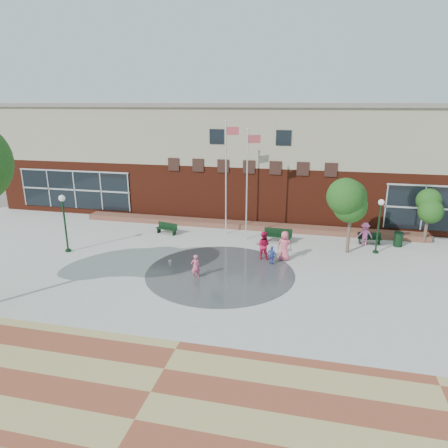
% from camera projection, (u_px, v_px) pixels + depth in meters
% --- Properties ---
extents(ground, '(120.00, 120.00, 0.00)m').
position_uv_depth(ground, '(206.00, 297.00, 19.81)').
color(ground, '#666056').
rests_on(ground, ground).
extents(plaza_concrete, '(46.00, 18.00, 0.01)m').
position_uv_depth(plaza_concrete, '(224.00, 266.00, 23.54)').
color(plaza_concrete, '#A8A8A0').
rests_on(plaza_concrete, ground).
extents(paver_band, '(46.00, 6.00, 0.01)m').
position_uv_depth(paver_band, '(151.00, 392.00, 13.29)').
color(paver_band, brown).
rests_on(paver_band, ground).
extents(splash_pad, '(8.40, 8.40, 0.01)m').
position_uv_depth(splash_pad, '(220.00, 273.00, 22.61)').
color(splash_pad, '#383A3D').
rests_on(splash_pad, ground).
extents(library_building, '(44.40, 10.40, 9.20)m').
position_uv_depth(library_building, '(258.00, 158.00, 34.76)').
color(library_building, '#561D0F').
rests_on(library_building, ground).
extents(flower_bed, '(26.00, 1.20, 0.40)m').
position_uv_depth(flower_bed, '(246.00, 228.00, 30.63)').
color(flower_bed, '#9F253A').
rests_on(flower_bed, ground).
extents(flagpole_left, '(0.94, 0.25, 8.11)m').
position_uv_depth(flagpole_left, '(227.00, 173.00, 27.95)').
color(flagpole_left, silver).
rests_on(flagpole_left, ground).
extents(flagpole_right, '(0.90, 0.37, 7.65)m').
position_uv_depth(flagpole_right, '(248.00, 179.00, 26.94)').
color(flagpole_right, silver).
rests_on(flagpole_right, ground).
extents(lamp_left, '(0.40, 0.40, 3.75)m').
position_uv_depth(lamp_left, '(64.00, 217.00, 25.13)').
color(lamp_left, black).
rests_on(lamp_left, ground).
extents(lamp_right, '(0.37, 0.37, 3.54)m').
position_uv_depth(lamp_right, '(379.00, 220.00, 24.93)').
color(lamp_right, black).
rests_on(lamp_right, ground).
extents(bench_left, '(1.69, 0.84, 0.82)m').
position_uv_depth(bench_left, '(167.00, 231.00, 29.21)').
color(bench_left, black).
rests_on(bench_left, ground).
extents(bench_mid, '(1.94, 0.63, 0.97)m').
position_uv_depth(bench_mid, '(278.00, 238.00, 27.41)').
color(bench_mid, black).
rests_on(bench_mid, ground).
extents(bench_right, '(1.59, 0.60, 0.78)m').
position_uv_depth(bench_right, '(369.00, 240.00, 27.16)').
color(bench_right, black).
rests_on(bench_right, ground).
extents(trash_can, '(0.61, 0.61, 1.00)m').
position_uv_depth(trash_can, '(398.00, 239.00, 26.61)').
color(trash_can, black).
rests_on(trash_can, ground).
extents(tree_mid, '(3.01, 3.01, 5.07)m').
position_uv_depth(tree_mid, '(352.00, 197.00, 24.57)').
color(tree_mid, '#4F392D').
rests_on(tree_mid, ground).
extents(tree_small_right, '(2.20, 2.20, 3.76)m').
position_uv_depth(tree_small_right, '(430.00, 204.00, 26.62)').
color(tree_small_right, '#4F392D').
rests_on(tree_small_right, ground).
extents(water_jet_a, '(0.36, 0.36, 0.70)m').
position_uv_depth(water_jet_a, '(196.00, 277.00, 22.12)').
color(water_jet_a, white).
rests_on(water_jet_a, ground).
extents(water_jet_b, '(0.21, 0.21, 0.48)m').
position_uv_depth(water_jet_b, '(170.00, 268.00, 23.21)').
color(water_jet_b, white).
rests_on(water_jet_b, ground).
extents(child_splash, '(0.60, 0.54, 1.38)m').
position_uv_depth(child_splash, '(196.00, 267.00, 21.73)').
color(child_splash, '#DC5976').
rests_on(child_splash, ground).
extents(adult_red, '(0.94, 0.77, 1.78)m').
position_uv_depth(adult_red, '(263.00, 245.00, 24.34)').
color(adult_red, '#C40F3B').
rests_on(adult_red, ground).
extents(adult_pink, '(1.01, 0.78, 1.84)m').
position_uv_depth(adult_pink, '(284.00, 246.00, 24.19)').
color(adult_pink, '#DF586E').
rests_on(adult_pink, ground).
extents(child_blue, '(0.74, 0.55, 1.16)m').
position_uv_depth(child_blue, '(272.00, 255.00, 23.59)').
color(child_blue, '#344BB1').
rests_on(child_blue, ground).
extents(person_bench, '(1.12, 0.75, 1.61)m').
position_uv_depth(person_bench, '(365.00, 234.00, 26.68)').
color(person_bench, pink).
rests_on(person_bench, ground).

